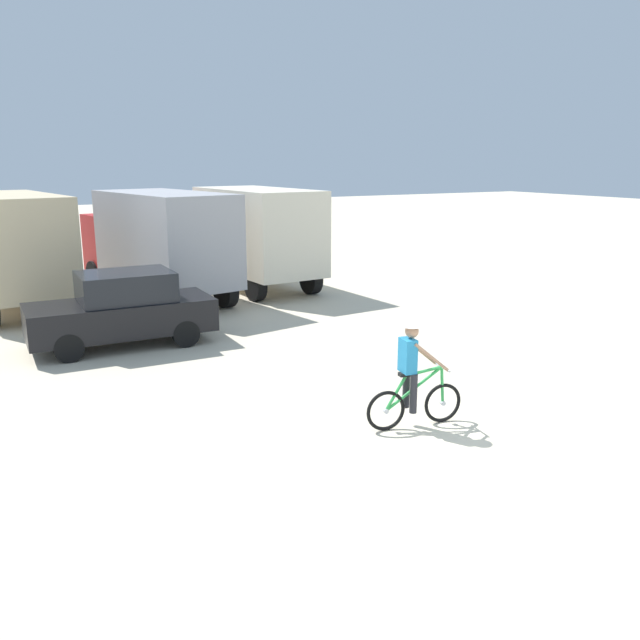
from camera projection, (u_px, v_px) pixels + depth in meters
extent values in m
plane|color=beige|center=(469.00, 452.00, 10.01)|extent=(120.00, 120.00, 0.00)
cube|color=#CCB78E|center=(10.00, 242.00, 18.77)|extent=(3.11, 5.49, 2.70)
cylinder|color=black|center=(24.00, 275.00, 22.29)|extent=(0.46, 1.04, 1.00)
cylinder|color=black|center=(69.00, 299.00, 18.41)|extent=(0.46, 1.04, 1.00)
cube|color=#9E9EA3|center=(166.00, 238.00, 19.91)|extent=(3.27, 5.54, 2.70)
cube|color=#B21E1E|center=(122.00, 243.00, 22.60)|extent=(2.43, 1.86, 2.00)
cube|color=black|center=(113.00, 231.00, 23.05)|extent=(2.01, 0.43, 0.80)
cylinder|color=black|center=(96.00, 276.00, 22.14)|extent=(0.49, 1.04, 1.00)
cylinder|color=black|center=(153.00, 269.00, 23.39)|extent=(0.49, 1.04, 1.00)
cylinder|color=black|center=(162.00, 300.00, 18.37)|extent=(0.49, 1.04, 1.00)
cylinder|color=black|center=(226.00, 291.00, 19.61)|extent=(0.49, 1.04, 1.00)
cube|color=beige|center=(258.00, 230.00, 22.06)|extent=(2.76, 5.36, 2.70)
cube|color=silver|center=(216.00, 235.00, 24.95)|extent=(2.30, 1.65, 2.00)
cube|color=black|center=(208.00, 224.00, 25.44)|extent=(2.02, 0.22, 0.80)
cylinder|color=black|center=(193.00, 264.00, 24.57)|extent=(0.39, 1.02, 1.00)
cylinder|color=black|center=(243.00, 260.00, 25.64)|extent=(0.39, 1.02, 1.00)
cylinder|color=black|center=(255.00, 285.00, 20.50)|extent=(0.39, 1.02, 1.00)
cylinder|color=black|center=(311.00, 279.00, 21.58)|extent=(0.39, 1.02, 1.00)
cube|color=black|center=(121.00, 317.00, 15.52)|extent=(4.24, 1.85, 0.76)
cube|color=black|center=(126.00, 286.00, 15.41)|extent=(2.13, 1.64, 0.68)
cylinder|color=black|center=(69.00, 348.00, 14.35)|extent=(0.64, 0.23, 0.64)
cylinder|color=black|center=(60.00, 332.00, 15.69)|extent=(0.64, 0.23, 0.64)
cylinder|color=black|center=(186.00, 334.00, 15.52)|extent=(0.64, 0.23, 0.64)
cylinder|color=black|center=(168.00, 320.00, 16.86)|extent=(0.64, 0.23, 0.64)
torus|color=black|center=(443.00, 403.00, 11.07)|extent=(0.68, 0.17, 0.68)
cylinder|color=silver|center=(443.00, 403.00, 11.07)|extent=(0.09, 0.09, 0.08)
torus|color=black|center=(386.00, 411.00, 10.72)|extent=(0.68, 0.17, 0.68)
cylinder|color=silver|center=(386.00, 411.00, 10.72)|extent=(0.09, 0.09, 0.08)
cylinder|color=green|center=(414.00, 389.00, 10.81)|extent=(1.02, 0.21, 0.68)
cylinder|color=green|center=(424.00, 371.00, 10.80)|extent=(0.66, 0.15, 0.13)
cylinder|color=green|center=(396.00, 393.00, 10.71)|extent=(0.39, 0.11, 0.59)
cylinder|color=green|center=(442.00, 385.00, 10.98)|extent=(0.11, 0.07, 0.64)
cylinder|color=silver|center=(442.00, 367.00, 10.90)|extent=(0.12, 0.52, 0.04)
cube|color=black|center=(406.00, 374.00, 10.69)|extent=(0.26, 0.16, 0.06)
cube|color=teal|center=(408.00, 356.00, 10.63)|extent=(0.25, 0.35, 0.56)
sphere|color=#A87A5B|center=(412.00, 331.00, 10.55)|extent=(0.22, 0.22, 0.22)
cone|color=silver|center=(412.00, 323.00, 10.52)|extent=(0.32, 0.32, 0.10)
cylinder|color=#26262B|center=(406.00, 388.00, 10.91)|extent=(0.12, 0.12, 0.66)
cylinder|color=#26262B|center=(414.00, 393.00, 10.67)|extent=(0.12, 0.12, 0.66)
cylinder|color=#A87A5B|center=(421.00, 351.00, 10.90)|extent=(0.63, 0.11, 0.53)
cylinder|color=#A87A5B|center=(432.00, 357.00, 10.58)|extent=(0.62, 0.19, 0.53)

